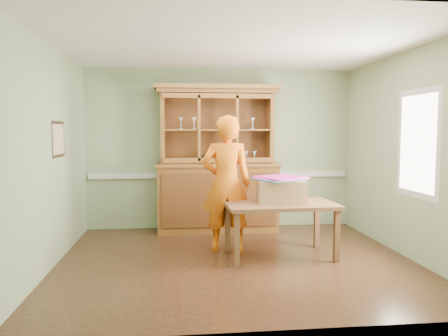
{
  "coord_description": "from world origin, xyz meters",
  "views": [
    {
      "loc": [
        -0.75,
        -5.43,
        1.65
      ],
      "look_at": [
        -0.11,
        0.4,
        1.16
      ],
      "focal_mm": 35.0,
      "sensor_mm": 36.0,
      "label": 1
    }
  ],
  "objects": [
    {
      "name": "kite_stack",
      "position": [
        0.61,
        0.21,
        1.03
      ],
      "size": [
        0.72,
        0.72,
        0.04
      ],
      "rotation": [
        0.0,
        0.0,
        0.5
      ],
      "color": "#33B066",
      "rests_on": "cardboard_box"
    },
    {
      "name": "wall_left",
      "position": [
        -2.25,
        0.0,
        1.35
      ],
      "size": [
        0.0,
        4.0,
        4.0
      ],
      "primitive_type": "plane",
      "rotation": [
        1.57,
        0.0,
        1.57
      ],
      "color": "#90A77D",
      "rests_on": "floor"
    },
    {
      "name": "floor",
      "position": [
        0.0,
        0.0,
        0.0
      ],
      "size": [
        4.5,
        4.5,
        0.0
      ],
      "primitive_type": "plane",
      "color": "#4B2D18",
      "rests_on": "ground"
    },
    {
      "name": "wall_right",
      "position": [
        2.25,
        0.0,
        1.35
      ],
      "size": [
        0.0,
        4.0,
        4.0
      ],
      "primitive_type": "plane",
      "rotation": [
        1.57,
        0.0,
        -1.57
      ],
      "color": "#90A77D",
      "rests_on": "floor"
    },
    {
      "name": "framed_map",
      "position": [
        -2.23,
        0.3,
        1.55
      ],
      "size": [
        0.03,
        0.6,
        0.46
      ],
      "color": "#321E14",
      "rests_on": "wall_left"
    },
    {
      "name": "dining_table",
      "position": [
        0.6,
        0.12,
        0.63
      ],
      "size": [
        1.47,
        0.92,
        0.72
      ],
      "rotation": [
        0.0,
        0.0,
        0.04
      ],
      "color": "brown",
      "rests_on": "floor"
    },
    {
      "name": "person",
      "position": [
        -0.07,
        0.47,
        0.93
      ],
      "size": [
        0.72,
        0.51,
        1.87
      ],
      "primitive_type": "imported",
      "rotation": [
        0.0,
        0.0,
        3.05
      ],
      "color": "orange",
      "rests_on": "floor"
    },
    {
      "name": "wall_front",
      "position": [
        0.0,
        -2.0,
        1.35
      ],
      "size": [
        4.5,
        0.0,
        4.5
      ],
      "primitive_type": "plane",
      "rotation": [
        -1.57,
        0.0,
        0.0
      ],
      "color": "#90A77D",
      "rests_on": "floor"
    },
    {
      "name": "cardboard_box",
      "position": [
        0.63,
        0.21,
        0.86
      ],
      "size": [
        0.66,
        0.55,
        0.29
      ],
      "primitive_type": "cube",
      "rotation": [
        0.0,
        0.0,
        -0.09
      ],
      "color": "tan",
      "rests_on": "dining_table"
    },
    {
      "name": "chair_rail",
      "position": [
        0.0,
        1.98,
        0.9
      ],
      "size": [
        4.41,
        0.05,
        0.08
      ],
      "primitive_type": "cube",
      "color": "silver",
      "rests_on": "wall_back"
    },
    {
      "name": "ceiling",
      "position": [
        0.0,
        0.0,
        2.7
      ],
      "size": [
        4.5,
        4.5,
        0.0
      ],
      "primitive_type": "plane",
      "rotation": [
        3.14,
        0.0,
        0.0
      ],
      "color": "white",
      "rests_on": "wall_back"
    },
    {
      "name": "china_hutch",
      "position": [
        -0.08,
        1.73,
        0.84
      ],
      "size": [
        2.04,
        0.67,
        2.4
      ],
      "color": "brown",
      "rests_on": "floor"
    },
    {
      "name": "wall_back",
      "position": [
        0.0,
        2.0,
        1.35
      ],
      "size": [
        4.5,
        0.0,
        4.5
      ],
      "primitive_type": "plane",
      "rotation": [
        1.57,
        0.0,
        0.0
      ],
      "color": "#90A77D",
      "rests_on": "floor"
    },
    {
      "name": "window_panel",
      "position": [
        2.23,
        -0.3,
        1.5
      ],
      "size": [
        0.03,
        0.96,
        1.36
      ],
      "color": "silver",
      "rests_on": "wall_right"
    }
  ]
}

